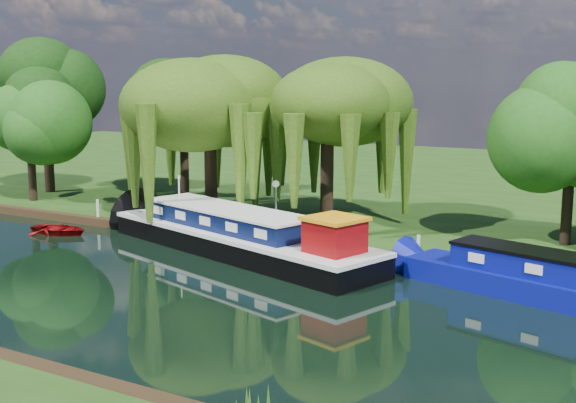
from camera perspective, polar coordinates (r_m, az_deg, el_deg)
The scene contains 14 objects.
ground at distance 29.70m, azimuth -12.35°, elevation -6.48°, with size 120.00×120.00×0.00m, color black.
far_bank at distance 58.84m, azimuth 10.47°, elevation 1.72°, with size 120.00×52.00×0.45m, color #1D3D10.
dutch_barge at distance 34.11m, azimuth -3.79°, elevation -2.74°, with size 16.40×8.05×3.39m.
narrowboat at distance 28.18m, azimuth 21.69°, elevation -6.35°, with size 13.51×5.56×1.95m.
red_dinghy at distance 40.44m, azimuth -17.58°, elevation -2.44°, with size 2.33×3.26×0.68m, color maroon.
willow_left at distance 40.19m, azimuth -6.21°, elevation 7.42°, with size 7.10×7.10×8.51m.
willow_right at distance 38.17m, azimuth 3.14°, elevation 6.83°, with size 6.57×6.57×8.00m.
tree_far_left at distance 48.80m, azimuth -19.79°, elevation 5.95°, with size 4.57×4.57×7.36m.
tree_far_back at distance 52.27m, azimuth -18.64°, elevation 7.91°, with size 5.62×5.62×9.45m.
tree_far_mid at distance 48.80m, azimuth -8.28°, elevation 7.20°, with size 5.06×5.06×8.28m.
tree_far_right at distance 35.82m, azimuth 21.51°, elevation 4.70°, with size 4.45×4.45×7.28m.
lamppost at distance 37.16m, azimuth -0.97°, elevation 0.78°, with size 0.36×0.36×2.56m.
mooring_posts at distance 36.20m, azimuth -4.03°, elevation -1.84°, with size 19.16×0.16×1.00m.
reeds_near at distance 19.84m, azimuth -12.37°, elevation -13.02°, with size 33.70×1.50×1.10m.
Camera 1 is at (19.40, -20.99, 8.10)m, focal length 45.00 mm.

